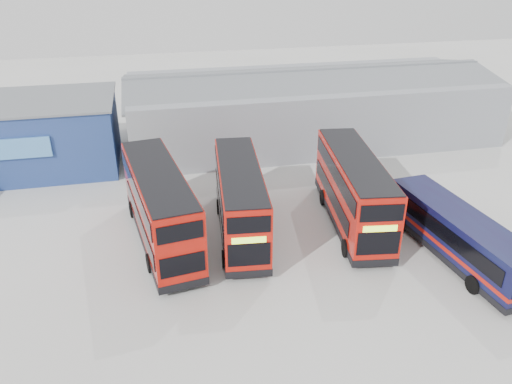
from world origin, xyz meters
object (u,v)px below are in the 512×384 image
double_decker_centre (240,201)px  double_decker_right (353,191)px  double_decker_left (160,208)px  single_decker_blue (458,237)px  office_block (32,134)px  maintenance_shed (309,107)px

double_decker_centre → double_decker_right: 6.68m
double_decker_left → single_decker_blue: size_ratio=1.05×
office_block → double_decker_centre: 18.40m
maintenance_shed → double_decker_centre: 17.31m
office_block → double_decker_right: 23.82m
maintenance_shed → double_decker_right: (-2.18, -15.20, -0.48)m
office_block → double_decker_left: (8.70, -12.91, -0.41)m
double_decker_right → single_decker_blue: (4.00, -4.72, -0.80)m
single_decker_blue → maintenance_shed: bearing=-90.2°
double_decker_centre → double_decker_right: (6.67, -0.33, 0.08)m
maintenance_shed → double_decker_right: 15.36m
double_decker_right → single_decker_blue: bearing=-41.9°
office_block → double_decker_right: office_block is taller
double_decker_left → single_decker_blue: 15.95m
double_decker_left → maintenance_shed: bearing=-140.2°
double_decker_left → single_decker_blue: (15.12, -5.00, -0.84)m
double_decker_left → office_block: bearing=-64.5°
double_decker_right → single_decker_blue: size_ratio=1.03×
double_decker_left → double_decker_right: bearing=170.1°
double_decker_left → single_decker_blue: double_decker_left is taller
maintenance_shed → double_decker_left: maintenance_shed is taller
double_decker_centre → double_decker_right: size_ratio=0.96×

